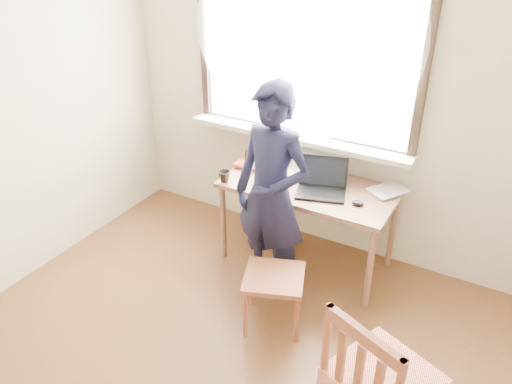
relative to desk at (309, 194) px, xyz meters
The scene contains 12 objects.
room_shell 1.75m from the desk, 92.74° to the right, with size 3.52×4.02×2.61m.
desk is the anchor object (origin of this frame).
laptop 0.17m from the desk, 15.80° to the right, with size 0.42×0.37×0.24m.
mug_white 0.27m from the desk, 132.18° to the left, with size 0.12×0.12×0.10m, color white.
mug_dark 0.65m from the desk, 156.09° to the right, with size 0.09×0.09×0.09m, color black.
mouse 0.43m from the desk, 13.63° to the right, with size 0.09×0.06×0.03m, color black.
desk_clutter 0.27m from the desk, 130.99° to the left, with size 0.86×0.47×0.05m.
book_a 0.48m from the desk, 148.40° to the left, with size 0.22×0.30×0.03m, color white.
book_b 0.52m from the desk, 28.04° to the left, with size 0.20×0.27×0.02m, color white.
picture_frame 0.56m from the desk, 169.44° to the left, with size 0.14×0.04×0.11m.
work_chair 0.80m from the desk, 82.19° to the right, with size 0.49×0.48×0.40m.
person 0.45m from the desk, 103.70° to the right, with size 0.57×0.37×1.56m, color black.
Camera 1 is at (1.32, -1.41, 2.44)m, focal length 35.00 mm.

